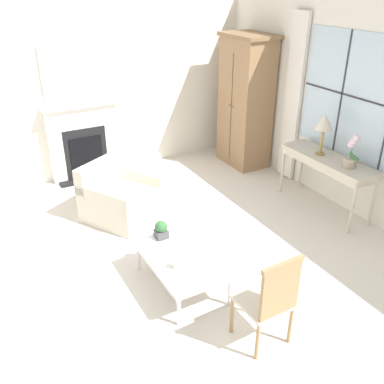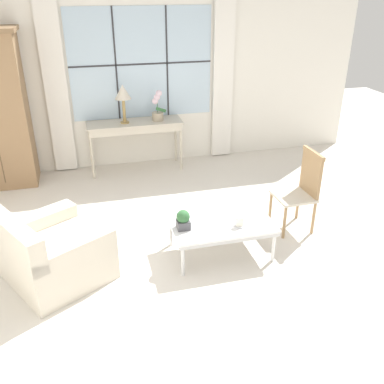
# 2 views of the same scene
# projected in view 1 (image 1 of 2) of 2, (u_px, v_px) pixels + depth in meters

# --- Properties ---
(ground_plane) EXTENTS (14.00, 14.00, 0.00)m
(ground_plane) POSITION_uv_depth(u_px,v_px,m) (159.00, 270.00, 4.94)
(ground_plane) COLOR silver
(wall_back_windowed) EXTENTS (7.20, 0.14, 2.80)m
(wall_back_windowed) POSITION_uv_depth(u_px,v_px,m) (364.00, 115.00, 5.61)
(wall_back_windowed) COLOR white
(wall_back_windowed) RESTS_ON ground_plane
(wall_left) EXTENTS (0.06, 7.20, 2.80)m
(wall_left) POSITION_uv_depth(u_px,v_px,m) (110.00, 88.00, 6.91)
(wall_left) COLOR white
(wall_left) RESTS_ON ground_plane
(fireplace) EXTENTS (0.34, 1.18, 2.15)m
(fireplace) POSITION_uv_depth(u_px,v_px,m) (83.00, 135.00, 6.88)
(fireplace) COLOR black
(fireplace) RESTS_ON ground_plane
(armoire) EXTENTS (0.94, 0.63, 2.21)m
(armoire) POSITION_uv_depth(u_px,v_px,m) (245.00, 102.00, 7.25)
(armoire) COLOR #93704C
(armoire) RESTS_ON ground_plane
(console_table) EXTENTS (1.46, 0.47, 0.79)m
(console_table) POSITION_uv_depth(u_px,v_px,m) (328.00, 163.00, 5.94)
(console_table) COLOR beige
(console_table) RESTS_ON ground_plane
(table_lamp) EXTENTS (0.24, 0.24, 0.59)m
(table_lamp) POSITION_uv_depth(u_px,v_px,m) (324.00, 124.00, 5.80)
(table_lamp) COLOR #9E7F47
(table_lamp) RESTS_ON console_table
(potted_orchid) EXTENTS (0.22, 0.18, 0.47)m
(potted_orchid) POSITION_uv_depth(u_px,v_px,m) (351.00, 154.00, 5.53)
(potted_orchid) COLOR tan
(potted_orchid) RESTS_ON console_table
(armchair_upholstered) EXTENTS (1.22, 1.24, 0.78)m
(armchair_upholstered) POSITION_uv_depth(u_px,v_px,m) (122.00, 198.00, 5.94)
(armchair_upholstered) COLOR beige
(armchair_upholstered) RESTS_ON ground_plane
(side_chair_wooden) EXTENTS (0.45, 0.45, 0.99)m
(side_chair_wooden) POSITION_uv_depth(u_px,v_px,m) (271.00, 297.00, 3.72)
(side_chair_wooden) COLOR beige
(side_chair_wooden) RESTS_ON ground_plane
(coffee_table) EXTENTS (1.10, 0.69, 0.40)m
(coffee_table) POSITION_uv_depth(u_px,v_px,m) (181.00, 259.00, 4.53)
(coffee_table) COLOR silver
(coffee_table) RESTS_ON ground_plane
(potted_plant_small) EXTENTS (0.14, 0.14, 0.21)m
(potted_plant_small) POSITION_uv_depth(u_px,v_px,m) (161.00, 229.00, 4.78)
(potted_plant_small) COLOR #4C4C51
(potted_plant_small) RESTS_ON coffee_table
(pillar_candle) EXTENTS (0.12, 0.12, 0.12)m
(pillar_candle) POSITION_uv_depth(u_px,v_px,m) (177.00, 264.00, 4.31)
(pillar_candle) COLOR silver
(pillar_candle) RESTS_ON coffee_table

